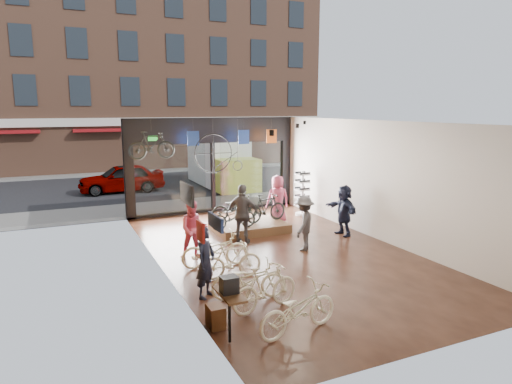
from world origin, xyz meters
TOP-DOWN VIEW (x-y plane):
  - ground_plane at (0.00, 0.00)m, footprint 7.00×12.00m
  - ceiling at (0.00, 0.00)m, footprint 7.00×12.00m
  - wall_left at (-3.52, 0.00)m, footprint 0.04×12.00m
  - wall_right at (3.52, 0.00)m, footprint 0.04×12.00m
  - wall_back at (0.00, -6.02)m, footprint 7.00×0.04m
  - storefront at (0.00, 6.00)m, footprint 7.00×0.26m
  - exit_sign at (-2.40, 5.88)m, footprint 0.35×0.06m
  - street_road at (0.00, 15.00)m, footprint 30.00×18.00m
  - sidewalk_near at (0.00, 7.20)m, footprint 30.00×2.40m
  - sidewalk_far at (0.00, 19.00)m, footprint 30.00×2.00m
  - opposite_building at (0.00, 21.50)m, footprint 26.00×5.00m
  - street_car at (-2.78, 12.00)m, footprint 4.15×1.67m
  - box_truck at (2.35, 11.00)m, footprint 2.11×6.32m
  - floor_bike_0 at (-1.94, -4.45)m, footprint 1.87×0.94m
  - floor_bike_1 at (-2.08, -3.31)m, footprint 1.69×0.77m
  - floor_bike_2 at (-2.17, -2.65)m, footprint 1.77×0.97m
  - floor_bike_3 at (-2.05, -1.31)m, footprint 1.56×0.54m
  - floor_bike_4 at (-2.15, -0.37)m, footprint 1.86×0.80m
  - display_platform at (0.11, 2.56)m, footprint 2.40×1.80m
  - display_bike_left at (-0.69, 1.98)m, footprint 1.60×0.64m
  - display_bike_mid at (0.68, 2.42)m, footprint 1.67×0.72m
  - display_bike_right at (-0.22, 3.03)m, footprint 1.74×0.63m
  - customer_0 at (-3.00, -2.15)m, footprint 0.70×0.69m
  - customer_1 at (-2.44, 0.59)m, footprint 0.91×0.77m
  - customer_2 at (-0.67, 1.26)m, footprint 1.14×1.05m
  - customer_3 at (0.73, -0.07)m, footprint 1.18×1.18m
  - customer_4 at (1.50, 3.16)m, footprint 0.94×0.68m
  - customer_5 at (2.77, 0.81)m, footprint 0.51×1.57m
  - sunglasses_rack at (2.95, 3.86)m, footprint 0.62×0.56m
  - wall_merch at (-3.38, -3.50)m, footprint 0.40×2.40m
  - penny_farthing at (-0.24, 4.32)m, footprint 1.81×0.06m
  - hung_bike at (-2.79, 4.20)m, footprint 1.58×0.45m
  - jersey_left at (-1.02, 5.20)m, footprint 0.45×0.03m
  - jersey_mid at (1.03, 5.20)m, footprint 0.45×0.03m
  - jersey_right at (2.25, 5.20)m, footprint 0.45×0.03m

SIDE VIEW (x-z plane):
  - ground_plane at x=0.00m, z-range -0.04..0.00m
  - street_road at x=0.00m, z-range -0.02..0.00m
  - sidewalk_near at x=0.00m, z-range 0.00..0.12m
  - sidewalk_far at x=0.00m, z-range 0.00..0.12m
  - display_platform at x=0.11m, z-range 0.00..0.30m
  - floor_bike_2 at x=-2.17m, z-range 0.00..0.88m
  - floor_bike_3 at x=-2.05m, z-range 0.00..0.92m
  - floor_bike_0 at x=-1.94m, z-range 0.00..0.94m
  - floor_bike_4 at x=-2.15m, z-range 0.00..0.95m
  - floor_bike_1 at x=-2.08m, z-range 0.00..0.98m
  - street_car at x=-2.78m, z-range 0.00..1.41m
  - display_bike_left at x=-0.69m, z-range 0.30..1.12m
  - display_bike_right at x=-0.22m, z-range 0.30..1.21m
  - display_bike_mid at x=0.68m, z-range 0.30..1.27m
  - customer_0 at x=-3.00m, z-range 0.00..1.63m
  - customer_3 at x=0.73m, z-range 0.00..1.64m
  - customer_1 at x=-2.44m, z-range 0.00..1.65m
  - customer_5 at x=2.77m, z-range 0.00..1.69m
  - sunglasses_rack at x=2.95m, z-range 0.00..1.75m
  - customer_4 at x=1.50m, z-range 0.00..1.77m
  - customer_2 at x=-0.67m, z-range 0.00..1.88m
  - box_truck at x=2.35m, z-range 0.00..2.49m
  - wall_merch at x=-3.38m, z-range 0.00..2.60m
  - wall_left at x=-3.52m, z-range 0.00..3.80m
  - wall_right at x=3.52m, z-range 0.00..3.80m
  - wall_back at x=0.00m, z-range 0.00..3.80m
  - storefront at x=0.00m, z-range 0.00..3.80m
  - penny_farthing at x=-0.24m, z-range 1.78..3.22m
  - hung_bike at x=-2.79m, z-range 2.45..3.40m
  - exit_sign at x=-2.40m, z-range 2.96..3.14m
  - jersey_left at x=-1.02m, z-range 2.77..3.32m
  - jersey_mid at x=1.03m, z-range 2.77..3.32m
  - jersey_right at x=2.25m, z-range 2.77..3.32m
  - ceiling at x=0.00m, z-range 3.80..3.84m
  - opposite_building at x=0.00m, z-range 0.00..14.00m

